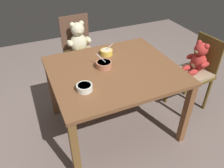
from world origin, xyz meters
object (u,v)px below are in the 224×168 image
Objects in this scene: teddy_chair_near_right at (196,66)px; porridge_bowl_white_near_left at (85,88)px; teddy_chair_far_center at (79,46)px; porridge_bowl_yellow_far_center at (107,52)px; dining_table at (114,77)px; porridge_bowl_terracotta_center at (104,65)px.

porridge_bowl_white_near_left is at bearing 1.70° from teddy_chair_near_right.
teddy_chair_far_center reaches higher than porridge_bowl_yellow_far_center.
dining_table is 0.42m from porridge_bowl_white_near_left.
dining_table is 1.26× the size of teddy_chair_far_center.
dining_table is 7.81× the size of porridge_bowl_terracotta_center.
teddy_chair_far_center is 1.16m from porridge_bowl_white_near_left.
teddy_chair_far_center is 6.19× the size of porridge_bowl_terracotta_center.
teddy_chair_far_center is at bearing 94.74° from dining_table.
porridge_bowl_terracotta_center is (-1.06, 0.11, 0.22)m from teddy_chair_near_right.
porridge_bowl_yellow_far_center is (0.12, -0.61, 0.18)m from teddy_chair_far_center.
teddy_chair_far_center is 0.86m from porridge_bowl_terracotta_center.
porridge_bowl_yellow_far_center is (-0.94, 0.33, 0.21)m from teddy_chair_near_right.
porridge_bowl_yellow_far_center reaches higher than dining_table.
porridge_bowl_terracotta_center reaches higher than dining_table.
teddy_chair_far_center is at bearing 75.92° from porridge_bowl_white_near_left.
porridge_bowl_yellow_far_center is at bearing 62.19° from porridge_bowl_terracotta_center.
porridge_bowl_terracotta_center is at bearing -2.62° from teddy_chair_far_center.
dining_table is 0.32m from porridge_bowl_yellow_far_center.
porridge_bowl_terracotta_center is (-0.08, 0.06, 0.12)m from dining_table.
teddy_chair_near_right is at bearing -2.47° from dining_table.
dining_table is at bearing -7.57° from teddy_chair_near_right.
teddy_chair_near_right is at bearing -19.64° from porridge_bowl_yellow_far_center.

